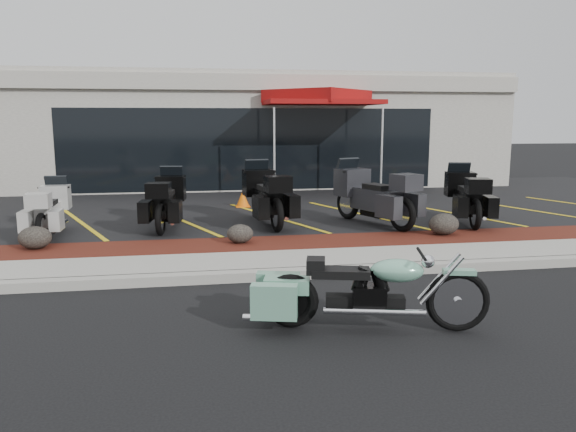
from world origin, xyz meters
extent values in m
plane|color=black|center=(0.00, 0.00, 0.00)|extent=(90.00, 90.00, 0.00)
cube|color=gray|center=(0.00, 0.90, 0.07)|extent=(24.00, 0.25, 0.15)
cube|color=gray|center=(0.00, 1.60, 0.07)|extent=(24.00, 1.20, 0.15)
cube|color=#3B140D|center=(0.00, 2.80, 0.08)|extent=(24.00, 1.20, 0.16)
cube|color=black|center=(0.00, 8.20, 0.07)|extent=(26.00, 9.60, 0.15)
cube|color=gray|center=(0.00, 14.50, 2.00)|extent=(18.00, 8.00, 4.00)
cube|color=black|center=(0.00, 10.52, 1.50)|extent=(12.00, 0.06, 2.60)
cube|color=gray|center=(0.00, 10.49, 3.60)|extent=(18.00, 0.30, 0.50)
ellipsoid|color=black|center=(-4.70, 2.98, 0.36)|extent=(0.58, 0.48, 0.41)
ellipsoid|color=black|center=(-1.03, 2.86, 0.34)|extent=(0.50, 0.42, 0.35)
ellipsoid|color=black|center=(3.08, 2.95, 0.38)|extent=(0.61, 0.51, 0.43)
cone|color=orange|center=(-0.59, 7.34, 0.37)|extent=(0.45, 0.45, 0.44)
cylinder|color=silver|center=(0.25, 8.72, 1.47)|extent=(0.06, 0.06, 2.64)
cylinder|color=silver|center=(3.43, 8.32, 1.47)|extent=(0.06, 0.06, 2.64)
cylinder|color=silver|center=(0.64, 11.90, 1.47)|extent=(0.06, 0.06, 2.64)
cylinder|color=silver|center=(3.83, 11.51, 1.47)|extent=(0.06, 0.06, 2.64)
cube|color=maroon|center=(2.04, 10.11, 2.96)|extent=(3.84, 3.84, 0.14)
cube|color=maroon|center=(2.04, 10.11, 3.15)|extent=(3.54, 3.54, 0.40)
camera|label=1|loc=(-1.85, -7.46, 2.46)|focal=35.00mm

